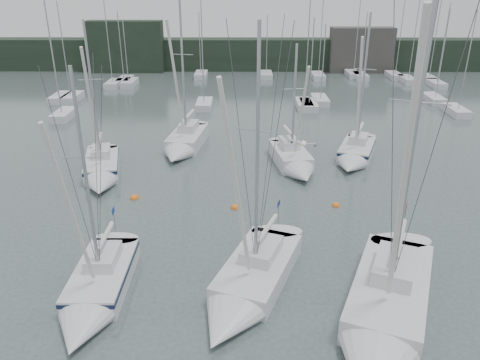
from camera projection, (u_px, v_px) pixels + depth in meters
name	position (u px, v px, depth m)	size (l,w,h in m)	color
ground	(265.00, 312.00, 21.95)	(160.00, 160.00, 0.00)	#43514F
far_treeline	(249.00, 54.00, 77.74)	(90.00, 4.00, 5.00)	black
far_building_left	(126.00, 47.00, 75.42)	(12.00, 3.00, 8.00)	black
far_building_right	(361.00, 50.00, 75.41)	(10.00, 3.00, 7.00)	#3F3D3A
mast_forest	(277.00, 87.00, 64.08)	(52.46, 27.98, 14.59)	silver
sailboat_near_left	(94.00, 295.00, 22.25)	(2.66, 8.52, 12.03)	silver
sailboat_near_center	(245.00, 292.00, 22.53)	(6.00, 9.59, 13.92)	silver
sailboat_near_right	(383.00, 322.00, 20.39)	(7.41, 11.54, 16.91)	silver
sailboat_mid_a	(101.00, 171.00, 36.14)	(4.26, 8.47, 12.51)	silver
sailboat_mid_b	(183.00, 145.00, 41.80)	(3.84, 8.78, 13.91)	silver
sailboat_mid_c	(295.00, 163.00, 37.85)	(3.75, 7.82, 10.61)	silver
sailboat_mid_d	(354.00, 155.00, 39.40)	(5.04, 7.78, 12.77)	silver
buoy_a	(235.00, 208.00, 31.78)	(0.56, 0.56, 0.56)	orange
buoy_b	(335.00, 206.00, 32.06)	(0.53, 0.53, 0.53)	orange
buoy_c	(134.00, 198.00, 33.14)	(0.61, 0.61, 0.61)	orange
seagull	(303.00, 143.00, 20.42)	(1.04, 0.59, 0.21)	white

